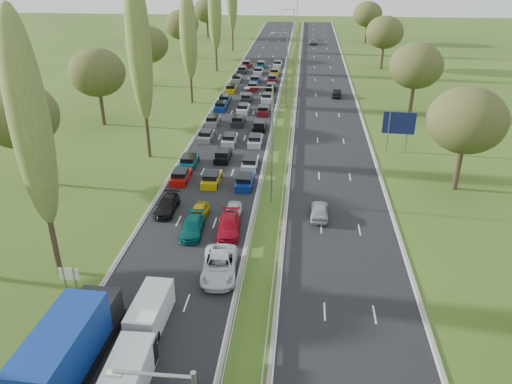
% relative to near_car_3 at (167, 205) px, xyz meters
% --- Properties ---
extents(ground, '(260.00, 260.00, 0.00)m').
position_rel_near_car_3_xyz_m(ground, '(10.06, 40.16, -0.68)').
color(ground, '#334A17').
rests_on(ground, ground).
extents(near_carriageway, '(10.50, 215.00, 0.04)m').
position_rel_near_car_3_xyz_m(near_carriageway, '(3.31, 42.66, -0.68)').
color(near_carriageway, black).
rests_on(near_carriageway, ground).
extents(far_carriageway, '(10.50, 215.00, 0.04)m').
position_rel_near_car_3_xyz_m(far_carriageway, '(16.81, 42.66, -0.68)').
color(far_carriageway, black).
rests_on(far_carriageway, ground).
extents(central_reservation, '(2.36, 215.00, 0.32)m').
position_rel_near_car_3_xyz_m(central_reservation, '(10.06, 42.66, -0.13)').
color(central_reservation, gray).
rests_on(central_reservation, ground).
extents(lamp_columns, '(0.18, 140.18, 12.00)m').
position_rel_near_car_3_xyz_m(lamp_columns, '(10.06, 38.16, 5.32)').
color(lamp_columns, gray).
rests_on(lamp_columns, ground).
extents(poplar_row, '(2.80, 127.80, 22.44)m').
position_rel_near_car_3_xyz_m(poplar_row, '(-5.94, 28.33, 11.70)').
color(poplar_row, '#2D2116').
rests_on(poplar_row, ground).
extents(woodland_left, '(8.00, 166.00, 11.10)m').
position_rel_near_car_3_xyz_m(woodland_left, '(-16.44, 22.79, 7.00)').
color(woodland_left, '#2D2116').
rests_on(woodland_left, ground).
extents(woodland_right, '(8.00, 153.00, 11.10)m').
position_rel_near_car_3_xyz_m(woodland_right, '(29.56, 26.83, 7.00)').
color(woodland_right, '#2D2116').
rests_on(woodland_right, ground).
extents(traffic_queue_fill, '(9.09, 67.53, 0.80)m').
position_rel_near_car_3_xyz_m(traffic_queue_fill, '(3.26, 37.77, -0.24)').
color(traffic_queue_fill, '#A50C0A').
rests_on(traffic_queue_fill, ground).
extents(near_car_3, '(1.89, 4.58, 1.32)m').
position_rel_near_car_3_xyz_m(near_car_3, '(0.00, 0.00, 0.00)').
color(near_car_3, black).
rests_on(near_car_3, near_carriageway).
extents(near_car_7, '(2.11, 4.72, 1.34)m').
position_rel_near_car_3_xyz_m(near_car_7, '(3.40, -3.93, 0.01)').
color(near_car_7, '#044A47').
rests_on(near_car_7, near_carriageway).
extents(near_car_8, '(1.72, 3.93, 1.32)m').
position_rel_near_car_3_xyz_m(near_car_8, '(3.42, -1.18, -0.00)').
color(near_car_8, '#AE950B').
rests_on(near_car_8, near_carriageway).
extents(near_car_10, '(3.16, 6.00, 1.61)m').
position_rel_near_car_3_xyz_m(near_car_10, '(6.88, -10.04, 0.14)').
color(near_car_10, silver).
rests_on(near_car_10, near_carriageway).
extents(near_car_11, '(2.31, 5.00, 1.42)m').
position_rel_near_car_3_xyz_m(near_car_11, '(6.68, -3.51, 0.05)').
color(near_car_11, maroon).
rests_on(near_car_11, near_carriageway).
extents(near_car_12, '(1.73, 3.95, 1.32)m').
position_rel_near_car_3_xyz_m(near_car_12, '(6.67, -0.83, -0.00)').
color(near_car_12, silver).
rests_on(near_car_12, near_carriageway).
extents(far_car_0, '(1.85, 4.26, 1.43)m').
position_rel_near_car_3_xyz_m(far_car_0, '(14.91, 0.29, 0.05)').
color(far_car_0, '#9EA1A7').
rests_on(far_car_0, far_carriageway).
extents(far_car_1, '(1.70, 4.39, 1.42)m').
position_rel_near_car_3_xyz_m(far_car_1, '(18.70, 45.50, 0.05)').
color(far_car_1, black).
rests_on(far_car_1, far_carriageway).
extents(far_car_2, '(2.37, 4.87, 1.33)m').
position_rel_near_car_3_xyz_m(far_car_2, '(14.86, 101.28, 0.00)').
color(far_car_2, slate).
rests_on(far_car_2, far_carriageway).
extents(blue_lorry, '(2.72, 9.81, 4.14)m').
position_rel_near_car_3_xyz_m(blue_lorry, '(-0.16, -21.06, 1.45)').
color(blue_lorry, black).
rests_on(blue_lorry, near_carriageway).
extents(white_van_front, '(2.14, 5.45, 2.19)m').
position_rel_near_car_3_xyz_m(white_van_front, '(3.53, -21.99, 0.44)').
color(white_van_front, white).
rests_on(white_van_front, near_carriageway).
extents(white_van_rear, '(2.00, 5.11, 2.05)m').
position_rel_near_car_3_xyz_m(white_van_rear, '(3.16, -16.00, 0.37)').
color(white_van_rear, silver).
rests_on(white_van_rear, near_carriageway).
extents(info_sign, '(1.50, 0.16, 2.10)m').
position_rel_near_car_3_xyz_m(info_sign, '(-3.84, -13.30, 0.69)').
color(info_sign, gray).
rests_on(info_sign, ground).
extents(direction_sign, '(3.99, 0.43, 5.20)m').
position_rel_near_car_3_xyz_m(direction_sign, '(24.96, 18.94, 2.89)').
color(direction_sign, gray).
rests_on(direction_sign, ground).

